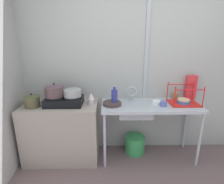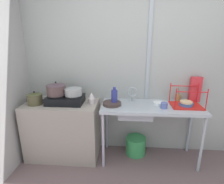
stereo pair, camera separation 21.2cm
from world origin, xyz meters
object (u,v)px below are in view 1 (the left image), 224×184
(pot_on_right_burner, at_px, (72,93))
(cup_by_rack, at_px, (163,104))
(frying_pan, at_px, (112,104))
(percolator, at_px, (91,99))
(sink_basin, at_px, (135,110))
(pot_beside_stove, at_px, (32,101))
(stove, at_px, (64,101))
(bottle_by_sink, at_px, (114,97))
(dish_rack, at_px, (184,101))
(small_bowl_on_drainboard, at_px, (157,102))
(utensil_jar, at_px, (175,96))
(pot_on_left_burner, at_px, (54,90))
(bucket_on_floor, at_px, (135,144))
(faucet, at_px, (132,92))
(cereal_box, at_px, (191,87))

(pot_on_right_burner, height_order, cup_by_rack, pot_on_right_burner)
(pot_on_right_burner, bearing_deg, frying_pan, -2.49)
(percolator, height_order, sink_basin, percolator)
(percolator, distance_m, cup_by_rack, 0.96)
(pot_beside_stove, distance_m, frying_pan, 1.05)
(frying_pan, relative_size, cup_by_rack, 2.90)
(stove, distance_m, bottle_by_sink, 0.68)
(percolator, distance_m, dish_rack, 1.26)
(small_bowl_on_drainboard, distance_m, utensil_jar, 0.35)
(pot_on_left_burner, distance_m, percolator, 0.50)
(sink_basin, distance_m, bucket_on_floor, 0.62)
(stove, distance_m, frying_pan, 0.65)
(bottle_by_sink, height_order, utensil_jar, bottle_by_sink)
(cup_by_rack, bearing_deg, frying_pan, 174.79)
(pot_on_right_burner, bearing_deg, faucet, 7.76)
(dish_rack, bearing_deg, bottle_by_sink, -179.04)
(pot_on_left_burner, relative_size, sink_basin, 0.58)
(pot_on_right_burner, relative_size, faucet, 1.03)
(faucet, height_order, cereal_box, cereal_box)
(faucet, relative_size, bottle_by_sink, 0.90)
(utensil_jar, bearing_deg, cup_by_rack, -131.45)
(frying_pan, height_order, dish_rack, dish_rack)
(cup_by_rack, bearing_deg, bucket_on_floor, 150.70)
(utensil_jar, bearing_deg, dish_rack, -76.00)
(pot_on_right_burner, bearing_deg, cereal_box, 7.18)
(pot_on_right_burner, distance_m, cereal_box, 1.69)
(percolator, distance_m, utensil_jar, 1.23)
(faucet, height_order, utensil_jar, faucet)
(cup_by_rack, bearing_deg, cereal_box, 31.83)
(cereal_box, bearing_deg, utensil_jar, 179.05)
(faucet, xyz_separation_m, small_bowl_on_drainboard, (0.35, -0.07, -0.12))
(faucet, height_order, frying_pan, faucet)
(bucket_on_floor, bearing_deg, percolator, -172.40)
(pot_beside_stove, xyz_separation_m, faucet, (1.32, 0.18, 0.06))
(stove, bearing_deg, frying_pan, -2.04)
(pot_on_right_burner, distance_m, bottle_by_sink, 0.56)
(pot_beside_stove, bearing_deg, faucet, 7.66)
(stove, distance_m, faucet, 0.93)
(cereal_box, bearing_deg, sink_basin, -167.17)
(pot_on_right_burner, distance_m, dish_rack, 1.51)
(bottle_by_sink, bearing_deg, cereal_box, 11.00)
(pot_on_right_burner, relative_size, sink_basin, 0.51)
(stove, distance_m, dish_rack, 1.62)
(small_bowl_on_drainboard, bearing_deg, pot_on_right_burner, -178.14)
(bottle_by_sink, bearing_deg, small_bowl_on_drainboard, 4.24)
(pot_on_left_burner, bearing_deg, cereal_box, 6.30)
(stove, relative_size, frying_pan, 1.98)
(frying_pan, relative_size, dish_rack, 0.63)
(percolator, height_order, bucket_on_floor, percolator)
(pot_on_right_burner, height_order, utensil_jar, pot_on_right_burner)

